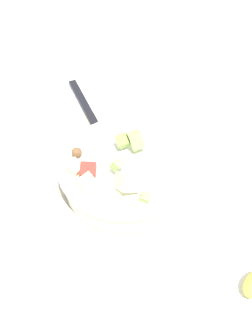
{
  "coord_description": "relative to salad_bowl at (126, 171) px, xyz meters",
  "views": [
    {
      "loc": [
        0.45,
        -0.22,
        0.6
      ],
      "look_at": [
        -0.01,
        0.01,
        0.05
      ],
      "focal_mm": 42.08,
      "sensor_mm": 36.0,
      "label": 1
    }
  ],
  "objects": [
    {
      "name": "salad_bowl",
      "position": [
        0.0,
        0.0,
        0.0
      ],
      "size": [
        0.26,
        0.26,
        0.1
      ],
      "color": "white",
      "rests_on": "placemat"
    },
    {
      "name": "serving_spoon",
      "position": [
        -0.22,
        0.02,
        -0.03
      ],
      "size": [
        0.24,
        0.05,
        0.01
      ],
      "color": "black",
      "rests_on": "placemat"
    },
    {
      "name": "ground_plane",
      "position": [
        0.01,
        -0.01,
        -0.04
      ],
      "size": [
        2.4,
        2.4,
        0.0
      ],
      "primitive_type": "plane",
      "color": "silver"
    },
    {
      "name": "placemat",
      "position": [
        0.01,
        -0.01,
        -0.04
      ],
      "size": [
        0.51,
        0.36,
        0.01
      ],
      "primitive_type": "cube",
      "color": "#BCB299",
      "rests_on": "ground_plane"
    }
  ]
}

